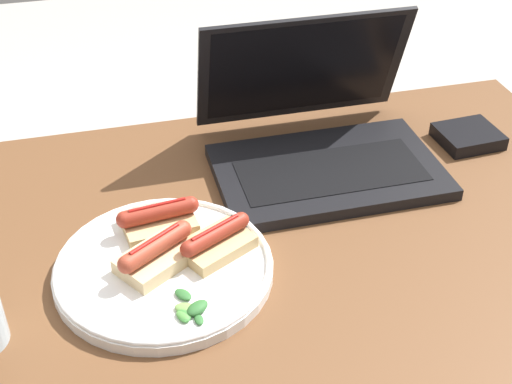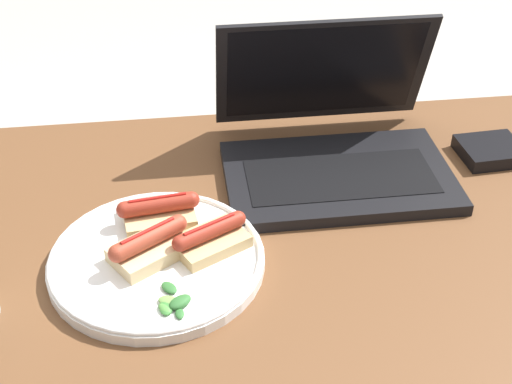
# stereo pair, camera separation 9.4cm
# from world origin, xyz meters

# --- Properties ---
(desk) EXTENTS (1.04, 0.67, 0.73)m
(desk) POSITION_xyz_m (0.00, 0.00, 0.64)
(desk) COLOR brown
(desk) RESTS_ON ground_plane
(laptop) EXTENTS (0.34, 0.28, 0.21)m
(laptop) POSITION_xyz_m (0.10, 0.15, 0.77)
(laptop) COLOR black
(laptop) RESTS_ON desk
(plate) EXTENTS (0.28, 0.28, 0.02)m
(plate) POSITION_xyz_m (-0.17, -0.05, 0.74)
(plate) COLOR white
(plate) RESTS_ON desk
(sausage_toast_left) EXTENTS (0.11, 0.10, 0.04)m
(sausage_toast_left) POSITION_xyz_m (-0.18, -0.04, 0.76)
(sausage_toast_left) COLOR #D6B784
(sausage_toast_left) RESTS_ON plate
(sausage_toast_middle) EXTENTS (0.11, 0.08, 0.04)m
(sausage_toast_middle) POSITION_xyz_m (-0.16, 0.03, 0.76)
(sausage_toast_middle) COLOR tan
(sausage_toast_middle) RESTS_ON plate
(sausage_toast_right) EXTENTS (0.11, 0.10, 0.04)m
(sausage_toast_right) POSITION_xyz_m (-0.10, -0.04, 0.76)
(sausage_toast_right) COLOR tan
(sausage_toast_right) RESTS_ON plate
(salad_pile) EXTENTS (0.05, 0.07, 0.01)m
(salad_pile) POSITION_xyz_m (-0.15, -0.13, 0.75)
(salad_pile) COLOR #2D662D
(salad_pile) RESTS_ON plate
(external_drive) EXTENTS (0.10, 0.09, 0.02)m
(external_drive) POSITION_xyz_m (0.36, 0.15, 0.74)
(external_drive) COLOR black
(external_drive) RESTS_ON desk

